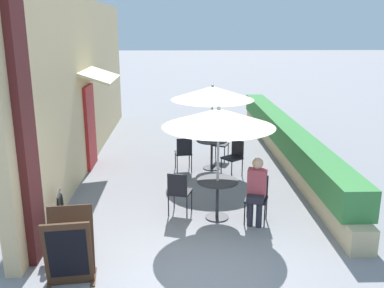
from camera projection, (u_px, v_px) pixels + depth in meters
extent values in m
plane|color=gray|center=(190.00, 275.00, 6.25)|extent=(120.00, 120.00, 0.00)
cube|color=#D6B784|center=(86.00, 83.00, 11.12)|extent=(0.24, 11.42, 4.20)
cube|color=#4C1919|center=(25.00, 127.00, 6.20)|extent=(0.12, 0.56, 4.20)
cube|color=maroon|center=(90.00, 127.00, 10.85)|extent=(0.08, 0.96, 2.10)
cube|color=beige|center=(100.00, 75.00, 10.52)|extent=(0.78, 1.80, 0.30)
cube|color=tan|center=(285.00, 151.00, 11.69)|extent=(0.44, 10.42, 0.45)
cube|color=#387A3D|center=(286.00, 133.00, 11.55)|extent=(0.60, 9.90, 0.56)
cylinder|color=#28282D|center=(217.00, 217.00, 8.13)|extent=(0.44, 0.44, 0.02)
cylinder|color=#28282D|center=(217.00, 199.00, 8.04)|extent=(0.06, 0.06, 0.73)
cylinder|color=#28282D|center=(218.00, 181.00, 7.94)|extent=(0.78, 0.78, 0.02)
cylinder|color=#B7B7BC|center=(218.00, 166.00, 7.86)|extent=(0.04, 0.04, 2.06)
cone|color=beige|center=(219.00, 117.00, 7.62)|extent=(2.05, 2.05, 0.33)
sphere|color=#B7B7BC|center=(219.00, 108.00, 7.57)|extent=(0.07, 0.07, 0.07)
cube|color=black|center=(256.00, 200.00, 7.84)|extent=(0.50, 0.50, 0.04)
cube|color=black|center=(258.00, 185.00, 7.95)|extent=(0.37, 0.14, 0.42)
cylinder|color=black|center=(245.00, 214.00, 7.77)|extent=(0.02, 0.02, 0.45)
cylinder|color=black|center=(265.00, 216.00, 7.68)|extent=(0.02, 0.02, 0.45)
cylinder|color=black|center=(247.00, 206.00, 8.11)|extent=(0.02, 0.02, 0.45)
cylinder|color=black|center=(266.00, 208.00, 8.02)|extent=(0.02, 0.02, 0.45)
cylinder|color=#23232D|center=(250.00, 214.00, 7.75)|extent=(0.11, 0.11, 0.47)
cylinder|color=#23232D|center=(259.00, 215.00, 7.71)|extent=(0.11, 0.11, 0.47)
cube|color=#23232D|center=(256.00, 197.00, 7.73)|extent=(0.39, 0.43, 0.12)
cube|color=#AD424C|center=(257.00, 182.00, 7.77)|extent=(0.39, 0.31, 0.50)
sphere|color=tan|center=(258.00, 163.00, 7.65)|extent=(0.20, 0.20, 0.20)
cube|color=black|center=(180.00, 192.00, 8.20)|extent=(0.50, 0.50, 0.04)
cube|color=black|center=(177.00, 185.00, 7.97)|extent=(0.37, 0.14, 0.42)
cylinder|color=black|center=(192.00, 200.00, 8.38)|extent=(0.02, 0.02, 0.45)
cylinder|color=black|center=(174.00, 198.00, 8.47)|extent=(0.02, 0.02, 0.45)
cylinder|color=black|center=(187.00, 207.00, 8.05)|extent=(0.02, 0.02, 0.45)
cylinder|color=black|center=(168.00, 205.00, 8.14)|extent=(0.02, 0.02, 0.45)
cylinder|color=#28282D|center=(211.00, 168.00, 10.95)|extent=(0.44, 0.44, 0.02)
cylinder|color=#28282D|center=(212.00, 154.00, 10.85)|extent=(0.06, 0.06, 0.73)
cylinder|color=#28282D|center=(212.00, 141.00, 10.76)|extent=(0.78, 0.78, 0.02)
cylinder|color=#B7B7BC|center=(212.00, 129.00, 10.68)|extent=(0.04, 0.04, 2.06)
cone|color=beige|center=(212.00, 93.00, 10.44)|extent=(2.05, 2.05, 0.33)
sphere|color=#B7B7BC|center=(213.00, 86.00, 10.39)|extent=(0.07, 0.07, 0.07)
cube|color=black|center=(183.00, 153.00, 10.72)|extent=(0.45, 0.45, 0.04)
cube|color=black|center=(184.00, 147.00, 10.49)|extent=(0.38, 0.08, 0.42)
cylinder|color=black|center=(189.00, 159.00, 10.98)|extent=(0.02, 0.02, 0.45)
cylinder|color=black|center=(175.00, 160.00, 10.92)|extent=(0.02, 0.02, 0.45)
cylinder|color=black|center=(192.00, 163.00, 10.64)|extent=(0.02, 0.02, 0.45)
cylinder|color=black|center=(177.00, 164.00, 10.58)|extent=(0.02, 0.02, 0.45)
cube|color=black|center=(232.00, 158.00, 10.29)|extent=(0.56, 0.56, 0.04)
cube|color=black|center=(238.00, 148.00, 10.35)|extent=(0.26, 0.32, 0.42)
cylinder|color=black|center=(221.00, 167.00, 10.38)|extent=(0.02, 0.02, 0.45)
cylinder|color=black|center=(232.00, 170.00, 10.11)|extent=(0.02, 0.02, 0.45)
cylinder|color=black|center=(232.00, 164.00, 10.60)|extent=(0.02, 0.02, 0.45)
cylinder|color=black|center=(242.00, 167.00, 10.33)|extent=(0.02, 0.02, 0.45)
cube|color=black|center=(220.00, 144.00, 11.49)|extent=(0.52, 0.52, 0.04)
cube|color=black|center=(214.00, 136.00, 11.50)|extent=(0.17, 0.36, 0.42)
cylinder|color=black|center=(224.00, 155.00, 11.33)|extent=(0.02, 0.02, 0.45)
cylinder|color=black|center=(228.00, 151.00, 11.65)|extent=(0.02, 0.02, 0.45)
cylinder|color=black|center=(212.00, 153.00, 11.45)|extent=(0.02, 0.02, 0.45)
cylinder|color=black|center=(216.00, 150.00, 11.78)|extent=(0.02, 0.02, 0.45)
cylinder|color=white|center=(218.00, 139.00, 10.65)|extent=(0.07, 0.07, 0.09)
torus|color=black|center=(60.00, 210.00, 7.70)|extent=(0.16, 0.63, 0.63)
torus|color=black|center=(54.00, 239.00, 6.68)|extent=(0.16, 0.63, 0.63)
cylinder|color=black|center=(56.00, 214.00, 7.14)|extent=(0.18, 0.84, 0.04)
cylinder|color=black|center=(56.00, 228.00, 7.01)|extent=(0.14, 0.62, 0.41)
cylinder|color=black|center=(54.00, 216.00, 6.84)|extent=(0.04, 0.04, 0.22)
cube|color=black|center=(53.00, 210.00, 6.81)|extent=(0.13, 0.23, 0.05)
cylinder|color=black|center=(59.00, 194.00, 7.57)|extent=(0.10, 0.46, 0.03)
cube|color=#422819|center=(71.00, 240.00, 6.20)|extent=(0.67, 0.31, 1.02)
cube|color=black|center=(71.00, 239.00, 6.21)|extent=(0.54, 0.23, 0.77)
cube|color=#422819|center=(68.00, 254.00, 5.82)|extent=(0.67, 0.31, 1.02)
cube|color=black|center=(68.00, 254.00, 5.80)|extent=(0.54, 0.23, 0.77)
cube|color=#422819|center=(94.00, 277.00, 6.19)|extent=(0.12, 0.48, 0.02)
cube|color=#422819|center=(51.00, 281.00, 6.10)|extent=(0.12, 0.48, 0.02)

